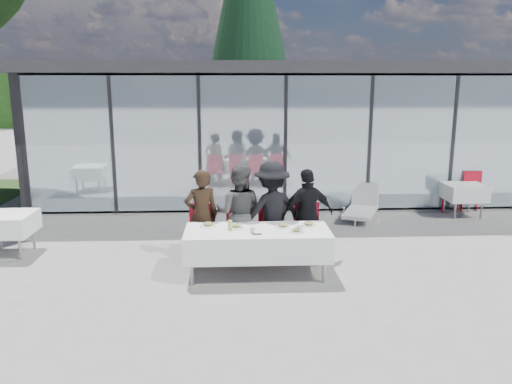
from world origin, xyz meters
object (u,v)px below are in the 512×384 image
spare_table_right (464,192)px  lounger (362,206)px  plate_d (309,224)px  diner_chair_d (307,228)px  diner_chair_a (202,230)px  plate_a (208,225)px  spare_chair_a (444,188)px  plate_extra (297,230)px  conifer_tree (249,3)px  diner_a (202,216)px  folded_eyeglasses (257,234)px  diner_chair_c (271,229)px  spare_table_left (8,224)px  dining_table (257,243)px  juice_bottle (230,225)px  plate_c (283,226)px  spare_chair_b (469,189)px  plate_b (237,226)px  diner_b (239,213)px  diner_c (272,211)px  diner_chair_b (239,229)px  diner_d (308,214)px

spare_table_right → lounger: 2.37m
plate_d → spare_table_right: bearing=38.6°
diner_chair_d → spare_table_right: bearing=33.9°
diner_chair_a → diner_chair_d: 1.80m
diner_chair_a → plate_a: 0.59m
spare_chair_a → plate_extra: bearing=-134.8°
plate_d → conifer_tree: size_ratio=0.02×
diner_a → diner_chair_d: (1.80, 0.02, -0.25)m
folded_eyeglasses → conifer_tree: conifer_tree is taller
diner_chair_a → diner_chair_c: same height
diner_chair_c → spare_chair_a: size_ratio=1.00×
spare_table_left → spare_table_right: bearing=13.6°
dining_table → juice_bottle: 0.52m
plate_c → spare_chair_b: spare_chair_b is taller
plate_b → spare_table_right: plate_b is taller
diner_chair_a → conifer_tree: (1.20, 12.05, 5.45)m
diner_chair_c → plate_b: 0.90m
diner_chair_c → lounger: (2.25, 2.60, -0.28)m
diner_b → diner_c: (0.55, 0.00, 0.02)m
spare_table_left → spare_chair_a: 9.42m
plate_c → conifer_tree: bearing=90.5°
diner_c → plate_a: diner_c is taller
dining_table → diner_c: diner_c is taller
plate_c → juice_bottle: size_ratio=1.58×
diner_chair_b → plate_b: (-0.05, -0.63, 0.24)m
diner_d → spare_table_right: (3.99, 2.70, -0.23)m
juice_bottle → folded_eyeglasses: bearing=-29.3°
diner_d → plate_b: size_ratio=6.10×
plate_b → diner_d: bearing=26.7°
spare_chair_a → spare_chair_b: (0.56, -0.07, 0.00)m
diner_chair_b → conifer_tree: conifer_tree is taller
diner_chair_d → spare_chair_a: size_ratio=1.00×
dining_table → diner_chair_b: (-0.27, 0.75, -0.00)m
diner_d → plate_extra: bearing=57.6°
diner_b → spare_table_left: (-4.07, 0.47, -0.28)m
diner_a → diner_d: 1.80m
plate_d → spare_chair_b: 5.73m
diner_b → diner_c: diner_c is taller
diner_chair_c → plate_c: 0.69m
diner_chair_a → spare_table_right: (5.80, 2.68, 0.02)m
dining_table → diner_chair_c: diner_chair_c is taller
dining_table → diner_chair_a: size_ratio=2.32×
spare_table_left → spare_table_right: same height
diner_c → spare_chair_a: bearing=-162.3°
diner_chair_b → diner_chair_a: bearing=180.0°
diner_chair_a → diner_d: diner_d is taller
plate_extra → conifer_tree: (-0.31, 12.95, 5.21)m
diner_chair_a → spare_chair_a: 6.42m
diner_c → folded_eyeglasses: size_ratio=12.16×
diner_chair_a → plate_a: diner_chair_a is taller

